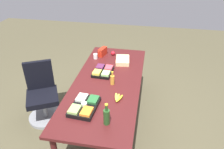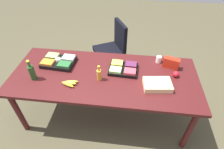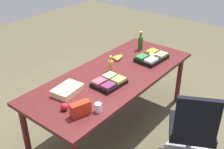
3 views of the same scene
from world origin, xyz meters
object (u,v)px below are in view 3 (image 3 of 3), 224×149
object	(u,v)px
veggie_tray	(152,57)
chip_bag_red	(80,109)
conference_table	(114,80)
apple_red	(64,107)
wine_bottle	(140,43)
banana_bunch	(118,57)
sheet_cake	(68,90)
office_chair	(191,135)
dressing_bottle	(111,65)
fruit_platter	(109,82)
paper_cup	(98,107)

from	to	relation	value
veggie_tray	chip_bag_red	xyz separation A→B (m)	(1.48, 0.11, 0.03)
conference_table	chip_bag_red	bearing A→B (deg)	17.00
apple_red	wine_bottle	size ratio (longest dim) A/B	0.28
banana_bunch	sheet_cake	world-z (taller)	sheet_cake
office_chair	wine_bottle	size ratio (longest dim) A/B	3.51
dressing_bottle	sheet_cake	distance (m)	0.69
apple_red	wine_bottle	distance (m)	1.74
conference_table	banana_bunch	size ratio (longest dim) A/B	11.81
wine_bottle	banana_bunch	bearing A→B (deg)	-6.34
dressing_bottle	chip_bag_red	xyz separation A→B (m)	(0.89, 0.34, -0.01)
veggie_tray	office_chair	bearing A→B (deg)	56.37
sheet_cake	fruit_platter	size ratio (longest dim) A/B	0.86
banana_bunch	veggie_tray	xyz separation A→B (m)	(-0.26, 0.37, 0.01)
banana_bunch	apple_red	bearing A→B (deg)	13.11
sheet_cake	fruit_platter	bearing A→B (deg)	149.12
office_chair	fruit_platter	world-z (taller)	office_chair
banana_bunch	sheet_cake	xyz separation A→B (m)	(1.03, 0.09, 0.01)
sheet_cake	veggie_tray	xyz separation A→B (m)	(-1.28, 0.28, 0.00)
fruit_platter	apple_red	bearing A→B (deg)	-3.36
conference_table	chip_bag_red	size ratio (longest dim) A/B	11.72
veggie_tray	paper_cup	bearing A→B (deg)	8.52
sheet_cake	apple_red	bearing A→B (deg)	41.15
apple_red	sheet_cake	world-z (taller)	apple_red
sheet_cake	chip_bag_red	world-z (taller)	chip_bag_red
apple_red	veggie_tray	size ratio (longest dim) A/B	0.17
apple_red	paper_cup	bearing A→B (deg)	124.72
banana_bunch	veggie_tray	distance (m)	0.45
office_chair	chip_bag_red	bearing A→B (deg)	-42.52
paper_cup	office_chair	bearing A→B (deg)	135.72
apple_red	veggie_tray	bearing A→B (deg)	177.14
office_chair	banana_bunch	distance (m)	1.40
veggie_tray	paper_cup	distance (m)	1.35
chip_bag_red	wine_bottle	world-z (taller)	wine_bottle
conference_table	wine_bottle	bearing A→B (deg)	-168.77
apple_red	sheet_cake	size ratio (longest dim) A/B	0.24
veggie_tray	paper_cup	xyz separation A→B (m)	(1.33, 0.20, 0.01)
banana_bunch	paper_cup	size ratio (longest dim) A/B	2.21
conference_table	veggie_tray	world-z (taller)	veggie_tray
conference_table	chip_bag_red	xyz separation A→B (m)	(0.84, 0.26, 0.15)
veggie_tray	wine_bottle	distance (m)	0.39
conference_table	veggie_tray	bearing A→B (deg)	166.61
veggie_tray	chip_bag_red	world-z (taller)	chip_bag_red
dressing_bottle	fruit_platter	xyz separation A→B (m)	(0.28, 0.20, -0.05)
chip_bag_red	paper_cup	bearing A→B (deg)	147.67
apple_red	fruit_platter	xyz separation A→B (m)	(-0.65, 0.04, -0.01)
office_chair	conference_table	bearing A→B (deg)	-88.13
paper_cup	apple_red	bearing A→B (deg)	-55.28
sheet_cake	wine_bottle	bearing A→B (deg)	-178.66
dressing_bottle	sheet_cake	size ratio (longest dim) A/B	0.64
dressing_bottle	paper_cup	world-z (taller)	dressing_bottle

